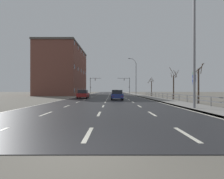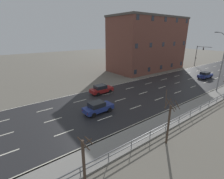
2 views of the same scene
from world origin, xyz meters
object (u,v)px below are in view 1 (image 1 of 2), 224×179
at_px(street_lamp_midground, 135,77).
at_px(car_far_left, 117,95).
at_px(traffic_signal_left, 92,83).
at_px(car_far_right, 83,94).
at_px(street_lamp_foreground, 192,41).
at_px(brick_building, 64,71).
at_px(highway_sign, 194,84).
at_px(car_distant, 115,92).
at_px(traffic_signal_right, 127,83).

distance_m(street_lamp_midground, car_far_left, 23.12).
relative_size(traffic_signal_left, car_far_right, 1.58).
height_order(street_lamp_midground, car_far_right, street_lamp_midground).
bearing_deg(car_far_left, street_lamp_foreground, -68.31).
distance_m(traffic_signal_left, brick_building, 18.28).
distance_m(street_lamp_foreground, highway_sign, 4.04).
bearing_deg(traffic_signal_left, highway_sign, -74.35).
xyz_separation_m(highway_sign, car_far_left, (-6.78, 11.77, -1.30)).
distance_m(street_lamp_foreground, car_far_right, 22.12).
xyz_separation_m(street_lamp_midground, car_far_right, (-11.90, -17.39, -4.35)).
height_order(car_distant, car_far_left, same).
xyz_separation_m(highway_sign, traffic_signal_left, (-15.55, 55.49, 2.08)).
bearing_deg(car_far_right, street_lamp_midground, 55.47).
distance_m(street_lamp_midground, highway_sign, 33.87).
relative_size(street_lamp_foreground, car_far_left, 2.78).
distance_m(highway_sign, car_distant, 42.39).
xyz_separation_m(car_far_left, brick_building, (-15.68, 27.09, 6.52)).
bearing_deg(traffic_signal_right, highway_sign, -88.62).
bearing_deg(highway_sign, brick_building, 120.03).
height_order(street_lamp_foreground, car_far_left, street_lamp_foreground).
relative_size(street_lamp_foreground, highway_sign, 3.52).
xyz_separation_m(street_lamp_midground, brick_building, (-21.53, 5.14, 2.17)).
distance_m(street_lamp_midground, car_distant, 10.85).
xyz_separation_m(street_lamp_foreground, brick_building, (-21.49, 40.59, 1.70)).
relative_size(highway_sign, traffic_signal_left, 0.51).
relative_size(street_lamp_foreground, brick_building, 0.51).
bearing_deg(street_lamp_midground, car_far_left, -104.93).
bearing_deg(car_distant, street_lamp_midground, -52.91).
bearing_deg(traffic_signal_left, traffic_signal_right, -1.13).
relative_size(highway_sign, traffic_signal_right, 0.51).
height_order(car_far_left, brick_building, brick_building).
height_order(street_lamp_midground, car_distant, street_lamp_midground).
bearing_deg(traffic_signal_left, car_far_left, -78.65).
relative_size(traffic_signal_left, brick_building, 0.29).
distance_m(street_lamp_foreground, traffic_signal_left, 59.06).
bearing_deg(brick_building, traffic_signal_left, 67.45).
relative_size(highway_sign, brick_building, 0.15).
bearing_deg(car_distant, traffic_signal_left, 125.06).
bearing_deg(traffic_signal_right, street_lamp_foreground, -89.64).
height_order(street_lamp_midground, brick_building, brick_building).
xyz_separation_m(traffic_signal_right, car_distant, (-5.32, -13.36, -3.41)).
bearing_deg(highway_sign, street_lamp_foreground, -119.31).
relative_size(traffic_signal_right, traffic_signal_left, 1.00).
height_order(street_lamp_midground, traffic_signal_right, street_lamp_midground).
bearing_deg(street_lamp_foreground, car_far_left, 113.27).
bearing_deg(car_far_right, brick_building, 112.99).
bearing_deg(street_lamp_midground, street_lamp_foreground, -90.08).
bearing_deg(brick_building, street_lamp_foreground, -62.10).
distance_m(street_lamp_midground, car_far_right, 21.52).
height_order(traffic_signal_right, car_far_right, traffic_signal_right).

